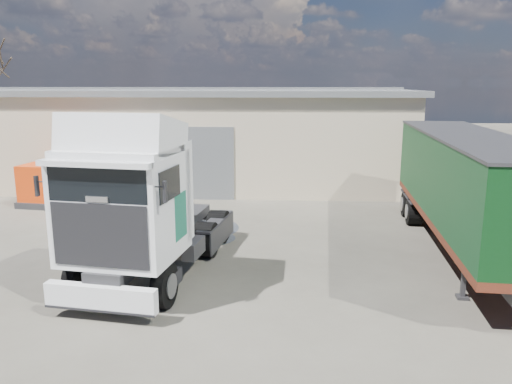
# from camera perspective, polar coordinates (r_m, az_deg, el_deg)

# --- Properties ---
(ground) EXTENTS (120.00, 120.00, 0.00)m
(ground) POSITION_cam_1_polar(r_m,az_deg,el_deg) (15.30, -6.27, -9.46)
(ground) COLOR #2C2A24
(ground) RESTS_ON ground
(warehouse) EXTENTS (30.60, 12.60, 5.42)m
(warehouse) POSITION_cam_1_polar(r_m,az_deg,el_deg) (31.31, -12.46, 6.55)
(warehouse) COLOR #BDAD91
(warehouse) RESTS_ON ground
(brick_boundary_wall) EXTENTS (0.35, 26.00, 2.50)m
(brick_boundary_wall) POSITION_cam_1_polar(r_m,az_deg,el_deg) (22.39, 27.05, -0.40)
(brick_boundary_wall) COLOR #943A25
(brick_boundary_wall) RESTS_ON ground
(tractor_unit) EXTENTS (3.84, 7.76, 4.98)m
(tractor_unit) POSITION_cam_1_polar(r_m,az_deg,el_deg) (14.36, -13.12, -2.38)
(tractor_unit) COLOR black
(tractor_unit) RESTS_ON ground
(box_trailer) EXTENTS (3.54, 12.30, 4.03)m
(box_trailer) POSITION_cam_1_polar(r_m,az_deg,el_deg) (17.98, 22.86, 1.09)
(box_trailer) COLOR #2D2D30
(box_trailer) RESTS_ON ground
(panel_van) EXTENTS (2.63, 5.26, 2.07)m
(panel_van) POSITION_cam_1_polar(r_m,az_deg,el_deg) (23.58, -14.82, 0.69)
(panel_van) COLOR black
(panel_van) RESTS_ON ground
(orange_skip) EXTENTS (3.38, 2.37, 1.97)m
(orange_skip) POSITION_cam_1_polar(r_m,az_deg,el_deg) (25.19, -21.88, 0.44)
(orange_skip) COLOR #2D2D30
(orange_skip) RESTS_ON ground
(gravel_heap) EXTENTS (6.15, 6.15, 1.04)m
(gravel_heap) POSITION_cam_1_polar(r_m,az_deg,el_deg) (20.40, -9.02, -2.53)
(gravel_heap) COLOR #20242B
(gravel_heap) RESTS_ON ground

